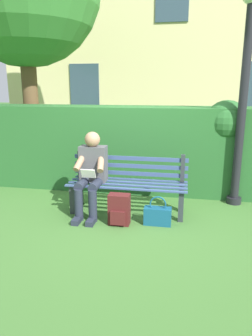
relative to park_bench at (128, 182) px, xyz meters
name	(u,v)px	position (x,y,z in m)	size (l,w,h in m)	color
ground	(127,212)	(0.00, 0.08, -0.44)	(60.00, 60.00, 0.00)	#3D6B2D
park_bench	(128,182)	(0.00, 0.00, 0.00)	(1.71, 0.52, 0.85)	#2D3338
person_seated	(91,171)	(0.51, 0.18, 0.19)	(0.44, 0.73, 1.18)	#4C4C51
hedge_backdrop	(129,146)	(0.18, -1.06, 0.33)	(5.48, 0.84, 1.59)	#265B28
building_facade	(173,37)	(-0.29, -6.42, 2.87)	(10.16, 2.79, 6.63)	beige
backpack	(119,210)	(0.03, 0.50, -0.24)	(0.28, 0.24, 0.42)	#4C1919
handbag	(158,215)	(-0.47, 0.41, -0.31)	(0.36, 0.15, 0.40)	navy
lamp_post	(245,83)	(-1.60, -0.60, 1.41)	(0.29, 0.29, 3.16)	black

